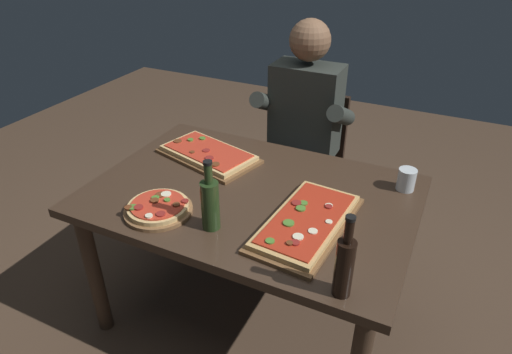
% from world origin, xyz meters
% --- Properties ---
extents(ground_plane, '(6.40, 6.40, 0.00)m').
position_xyz_m(ground_plane, '(0.00, 0.00, 0.00)').
color(ground_plane, '#4C3828').
extents(dining_table, '(1.40, 0.96, 0.74)m').
position_xyz_m(dining_table, '(0.00, 0.00, 0.64)').
color(dining_table, '#3D2B1E').
rests_on(dining_table, ground_plane).
extents(pizza_rectangular_front, '(0.55, 0.39, 0.05)m').
position_xyz_m(pizza_rectangular_front, '(-0.33, 0.19, 0.76)').
color(pizza_rectangular_front, brown).
rests_on(pizza_rectangular_front, dining_table).
extents(pizza_rectangular_left, '(0.32, 0.57, 0.05)m').
position_xyz_m(pizza_rectangular_left, '(0.30, -0.13, 0.76)').
color(pizza_rectangular_left, brown).
rests_on(pizza_rectangular_left, dining_table).
extents(pizza_round_far, '(0.28, 0.28, 0.05)m').
position_xyz_m(pizza_round_far, '(-0.27, -0.30, 0.76)').
color(pizza_round_far, brown).
rests_on(pizza_round_far, dining_table).
extents(wine_bottle_dark, '(0.06, 0.06, 0.30)m').
position_xyz_m(wine_bottle_dark, '(0.53, -0.41, 0.86)').
color(wine_bottle_dark, black).
rests_on(wine_bottle_dark, dining_table).
extents(oil_bottle_amber, '(0.07, 0.07, 0.29)m').
position_xyz_m(oil_bottle_amber, '(-0.03, -0.29, 0.85)').
color(oil_bottle_amber, '#233819').
rests_on(oil_bottle_amber, dining_table).
extents(tumbler_near_camera, '(0.08, 0.08, 0.10)m').
position_xyz_m(tumbler_near_camera, '(0.60, 0.32, 0.79)').
color(tumbler_near_camera, silver).
rests_on(tumbler_near_camera, dining_table).
extents(diner_chair, '(0.44, 0.44, 0.87)m').
position_xyz_m(diner_chair, '(-0.04, 0.86, 0.49)').
color(diner_chair, black).
rests_on(diner_chair, ground_plane).
extents(seated_diner, '(0.53, 0.41, 1.33)m').
position_xyz_m(seated_diner, '(-0.04, 0.74, 0.74)').
color(seated_diner, '#23232D').
rests_on(seated_diner, ground_plane).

